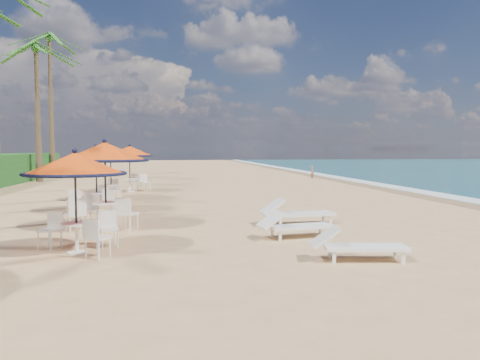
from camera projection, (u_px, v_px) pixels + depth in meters
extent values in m
plane|color=tan|center=(308.00, 249.00, 9.93)|extent=(160.00, 160.00, 0.00)
cube|color=white|center=(442.00, 196.00, 21.16)|extent=(1.20, 140.00, 0.04)
cube|color=olive|center=(424.00, 196.00, 21.03)|extent=(1.40, 140.00, 0.02)
cylinder|color=black|center=(76.00, 203.00, 9.48)|extent=(0.04, 0.04, 2.06)
cone|color=#E54C13|center=(75.00, 164.00, 9.42)|extent=(2.06, 2.06, 0.45)
torus|color=black|center=(75.00, 174.00, 9.44)|extent=(2.06, 2.06, 0.06)
sphere|color=black|center=(75.00, 151.00, 9.41)|extent=(0.11, 0.11, 0.11)
cylinder|color=white|center=(76.00, 224.00, 9.50)|extent=(0.63, 0.63, 0.04)
cylinder|color=white|center=(77.00, 238.00, 9.52)|extent=(0.07, 0.07, 0.63)
cylinder|color=black|center=(105.00, 186.00, 12.43)|extent=(0.05, 0.05, 2.31)
cone|color=#E54C13|center=(105.00, 152.00, 12.37)|extent=(2.31, 2.31, 0.50)
torus|color=black|center=(105.00, 160.00, 12.39)|extent=(2.31, 2.31, 0.07)
sphere|color=black|center=(105.00, 141.00, 12.35)|extent=(0.12, 0.12, 0.12)
cylinder|color=white|center=(106.00, 203.00, 12.46)|extent=(0.70, 0.70, 0.04)
cylinder|color=white|center=(106.00, 215.00, 12.49)|extent=(0.08, 0.08, 0.70)
cylinder|color=black|center=(96.00, 180.00, 15.70)|extent=(0.05, 0.05, 2.19)
cone|color=#E54C13|center=(96.00, 154.00, 15.64)|extent=(2.19, 2.19, 0.48)
torus|color=black|center=(96.00, 161.00, 15.65)|extent=(2.19, 2.19, 0.07)
sphere|color=black|center=(96.00, 146.00, 15.62)|extent=(0.11, 0.11, 0.11)
cylinder|color=white|center=(97.00, 193.00, 15.73)|extent=(0.67, 0.67, 0.04)
cylinder|color=white|center=(97.00, 202.00, 15.75)|extent=(0.08, 0.08, 0.67)
cylinder|color=black|center=(111.00, 174.00, 19.20)|extent=(0.05, 0.05, 2.19)
cone|color=#E54C13|center=(111.00, 153.00, 19.14)|extent=(2.19, 2.19, 0.48)
torus|color=black|center=(111.00, 158.00, 19.15)|extent=(2.20, 2.20, 0.07)
sphere|color=black|center=(110.00, 146.00, 19.12)|extent=(0.11, 0.11, 0.11)
cylinder|color=white|center=(111.00, 185.00, 19.23)|extent=(0.67, 0.67, 0.04)
cylinder|color=white|center=(111.00, 192.00, 19.25)|extent=(0.08, 0.08, 0.67)
cylinder|color=black|center=(130.00, 169.00, 22.99)|extent=(0.05, 0.05, 2.27)
cone|color=#E54C13|center=(130.00, 151.00, 22.93)|extent=(2.27, 2.27, 0.49)
torus|color=black|center=(130.00, 156.00, 22.95)|extent=(2.27, 2.27, 0.07)
sphere|color=black|center=(129.00, 145.00, 22.91)|extent=(0.12, 0.12, 0.12)
cylinder|color=white|center=(130.00, 178.00, 23.02)|extent=(0.69, 0.69, 0.04)
cylinder|color=white|center=(130.00, 185.00, 23.04)|extent=(0.08, 0.08, 0.69)
cube|color=white|center=(366.00, 247.00, 8.89)|extent=(1.63, 0.81, 0.06)
cube|color=white|center=(325.00, 237.00, 8.89)|extent=(0.60, 0.64, 0.39)
cube|color=white|center=(365.00, 255.00, 8.90)|extent=(0.05, 0.05, 0.22)
cube|color=white|center=(301.00, 226.00, 11.24)|extent=(1.67, 0.88, 0.07)
cube|color=white|center=(271.00, 220.00, 10.97)|extent=(0.63, 0.67, 0.39)
cube|color=white|center=(301.00, 233.00, 11.25)|extent=(0.06, 0.06, 0.22)
cube|color=white|center=(303.00, 214.00, 13.19)|extent=(1.84, 0.80, 0.07)
cube|color=white|center=(272.00, 207.00, 12.97)|extent=(0.65, 0.70, 0.44)
cube|color=white|center=(303.00, 220.00, 13.20)|extent=(0.06, 0.06, 0.25)
cone|color=brown|center=(38.00, 116.00, 30.17)|extent=(0.44, 0.44, 8.55)
sphere|color=#215418|center=(36.00, 48.00, 29.88)|extent=(0.56, 0.56, 0.56)
cone|color=brown|center=(51.00, 108.00, 35.36)|extent=(0.44, 0.44, 10.41)
sphere|color=#215418|center=(49.00, 38.00, 35.02)|extent=(0.56, 0.56, 0.56)
imported|color=#955F4B|center=(312.00, 172.00, 33.13)|extent=(0.29, 0.39, 0.97)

